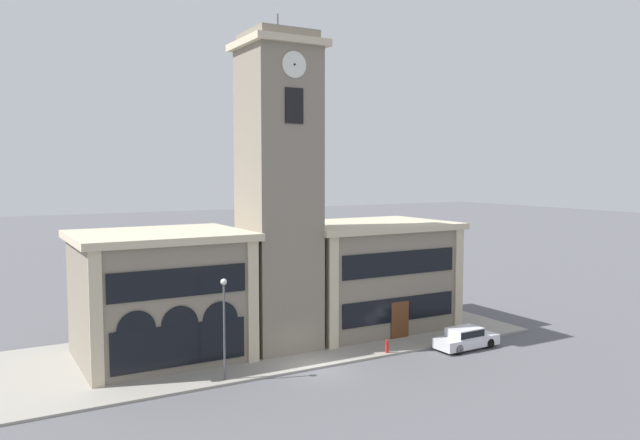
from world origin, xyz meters
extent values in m
plane|color=#56565B|center=(0.00, 0.00, 0.00)|extent=(300.00, 300.00, 0.00)
cube|color=gray|center=(0.00, 6.56, 0.07)|extent=(36.34, 13.13, 0.15)
cube|color=gray|center=(0.00, 5.19, 9.93)|extent=(4.48, 4.48, 19.86)
cube|color=beige|center=(0.00, 5.19, 20.08)|extent=(5.18, 5.18, 0.45)
cube|color=gray|center=(0.00, 5.19, 20.61)|extent=(4.12, 4.12, 0.60)
cylinder|color=#4C4C51|center=(0.00, 5.19, 21.51)|extent=(0.10, 0.10, 1.20)
cylinder|color=silver|center=(0.00, 2.90, 18.53)|extent=(1.65, 0.10, 1.65)
cylinder|color=black|center=(0.00, 2.83, 18.53)|extent=(0.13, 0.04, 0.13)
cylinder|color=silver|center=(2.29, 5.19, 18.53)|extent=(0.10, 1.65, 1.65)
cylinder|color=black|center=(2.36, 5.19, 18.53)|extent=(0.04, 0.13, 0.13)
cube|color=black|center=(0.00, 2.91, 16.01)|extent=(1.25, 0.10, 2.20)
cube|color=gray|center=(-7.51, 7.04, 3.84)|extent=(9.95, 8.18, 7.67)
cube|color=beige|center=(-7.51, 7.04, 7.90)|extent=(10.65, 8.88, 0.45)
cube|color=beige|center=(-12.14, 2.89, 3.84)|extent=(0.70, 0.16, 7.67)
cube|color=beige|center=(-2.89, 2.89, 3.84)|extent=(0.70, 0.16, 7.67)
cube|color=black|center=(-7.51, 2.91, 5.52)|extent=(8.16, 0.10, 1.69)
cube|color=black|center=(-7.51, 2.91, 1.84)|extent=(7.96, 0.10, 2.45)
cylinder|color=black|center=(-10.00, 2.90, 3.07)|extent=(2.19, 0.06, 2.19)
cylinder|color=black|center=(-7.51, 2.90, 3.07)|extent=(2.19, 0.06, 2.19)
cylinder|color=black|center=(-5.03, 2.90, 3.07)|extent=(2.19, 0.06, 2.19)
cube|color=gray|center=(8.36, 7.04, 3.81)|extent=(11.63, 8.18, 7.62)
cube|color=beige|center=(8.36, 7.04, 7.84)|extent=(12.33, 8.88, 0.45)
cube|color=beige|center=(2.89, 2.89, 3.81)|extent=(0.70, 0.16, 7.62)
cube|color=beige|center=(13.82, 2.89, 3.81)|extent=(0.70, 0.16, 7.62)
cube|color=black|center=(8.36, 2.91, 5.48)|extent=(9.54, 0.10, 1.68)
cube|color=#5B3319|center=(8.36, 2.90, 1.37)|extent=(1.50, 0.12, 2.74)
cube|color=black|center=(8.36, 2.91, 2.19)|extent=(9.54, 0.10, 1.71)
cube|color=silver|center=(10.93, -1.12, 0.52)|extent=(4.61, 1.81, 0.68)
cube|color=silver|center=(10.75, -1.12, 1.16)|extent=(2.23, 1.59, 0.59)
cube|color=black|center=(10.75, -1.12, 1.16)|extent=(2.15, 1.62, 0.45)
cylinder|color=black|center=(12.33, -0.34, 0.34)|extent=(0.68, 0.24, 0.67)
cylinder|color=black|center=(12.37, -1.82, 0.34)|extent=(0.68, 0.24, 0.67)
cylinder|color=black|center=(9.49, -0.41, 0.34)|extent=(0.68, 0.24, 0.67)
cylinder|color=black|center=(9.53, -1.89, 0.34)|extent=(0.68, 0.24, 0.67)
cylinder|color=#4C4C51|center=(-5.64, 0.70, 2.86)|extent=(0.12, 0.12, 5.42)
sphere|color=silver|center=(-5.64, 0.70, 5.75)|extent=(0.36, 0.36, 0.36)
cylinder|color=black|center=(10.95, 0.20, 0.60)|extent=(0.18, 0.18, 0.90)
sphere|color=black|center=(10.95, 0.20, 1.13)|extent=(0.16, 0.16, 0.16)
cylinder|color=red|center=(5.41, 0.36, 0.50)|extent=(0.22, 0.22, 0.70)
sphere|color=red|center=(5.41, 0.36, 0.93)|extent=(0.19, 0.19, 0.19)
camera|label=1|loc=(-18.10, -31.96, 11.96)|focal=35.00mm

